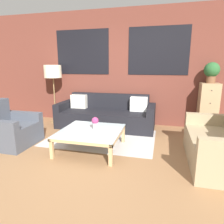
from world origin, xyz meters
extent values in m
plane|color=#8E6642|center=(0.00, 0.00, 0.00)|extent=(16.00, 16.00, 0.00)
cube|color=brown|center=(0.00, 2.44, 1.40)|extent=(8.40, 0.08, 2.80)
cube|color=black|center=(-0.95, 2.39, 1.80)|extent=(1.40, 0.01, 1.10)
cube|color=black|center=(0.95, 2.39, 1.80)|extent=(1.40, 0.01, 1.10)
cube|color=#BCB7B2|center=(-0.08, 1.17, 0.00)|extent=(2.16, 1.49, 0.00)
cube|color=black|center=(-0.20, 1.82, 0.20)|extent=(1.99, 0.72, 0.40)
cube|color=black|center=(-0.20, 2.26, 0.39)|extent=(1.99, 0.16, 0.78)
cube|color=black|center=(-1.27, 1.90, 0.29)|extent=(0.16, 0.88, 0.58)
cube|color=black|center=(0.88, 1.90, 0.29)|extent=(0.16, 0.88, 0.58)
cube|color=beige|center=(-0.96, 2.10, 0.57)|extent=(0.40, 0.16, 0.34)
cube|color=white|center=(0.57, 2.10, 0.57)|extent=(0.40, 0.16, 0.34)
cube|color=tan|center=(1.86, 0.54, 0.21)|extent=(0.64, 1.20, 0.42)
cube|color=tan|center=(1.94, 1.21, 0.31)|extent=(0.80, 0.14, 0.62)
cube|color=#474C56|center=(-1.52, 0.42, 0.20)|extent=(0.64, 0.54, 0.40)
cube|color=#474C56|center=(-1.60, 0.76, 0.28)|extent=(0.80, 0.14, 0.56)
cube|color=silver|center=(-0.08, 0.55, 0.36)|extent=(1.05, 1.05, 0.01)
cube|color=tan|center=(-0.08, 0.05, 0.32)|extent=(1.05, 0.05, 0.05)
cube|color=tan|center=(-0.08, 1.05, 0.32)|extent=(1.05, 0.05, 0.05)
cube|color=tan|center=(-0.58, 0.55, 0.32)|extent=(0.05, 1.05, 0.05)
cube|color=tan|center=(0.42, 0.55, 0.32)|extent=(0.05, 1.05, 0.05)
cube|color=tan|center=(-0.57, 0.06, 0.17)|extent=(0.05, 0.05, 0.35)
cube|color=tan|center=(0.41, 0.06, 0.17)|extent=(0.06, 0.05, 0.35)
cube|color=tan|center=(-0.57, 1.03, 0.17)|extent=(0.05, 0.06, 0.35)
cube|color=tan|center=(0.41, 1.03, 0.17)|extent=(0.06, 0.06, 0.35)
cylinder|color=olive|center=(-1.64, 2.06, 0.01)|extent=(0.28, 0.28, 0.02)
cylinder|color=olive|center=(-1.64, 2.06, 0.59)|extent=(0.03, 0.03, 1.14)
cylinder|color=beige|center=(-1.64, 2.06, 1.32)|extent=(0.44, 0.44, 0.32)
cube|color=tan|center=(2.10, 2.17, 0.55)|extent=(0.39, 0.39, 1.09)
sphere|color=#38332D|center=(2.10, 1.97, 0.96)|extent=(0.02, 0.02, 0.02)
sphere|color=#38332D|center=(2.10, 1.97, 0.68)|extent=(0.02, 0.02, 0.02)
sphere|color=#38332D|center=(2.10, 1.97, 0.41)|extent=(0.02, 0.02, 0.02)
sphere|color=#38332D|center=(2.10, 1.97, 0.14)|extent=(0.02, 0.02, 0.02)
cylinder|color=brown|center=(2.10, 2.17, 1.17)|extent=(0.19, 0.19, 0.15)
sphere|color=#285B2D|center=(2.10, 2.17, 1.38)|extent=(0.32, 0.32, 0.32)
cylinder|color=silver|center=(-0.02, 0.62, 0.42)|extent=(0.08, 0.08, 0.12)
sphere|color=#9E3366|center=(-0.02, 0.62, 0.52)|extent=(0.12, 0.12, 0.12)
camera|label=1|loc=(1.10, -2.58, 1.46)|focal=32.00mm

